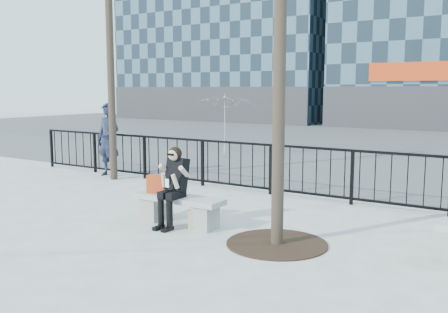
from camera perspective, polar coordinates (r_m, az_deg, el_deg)
The scene contains 10 objects.
ground at distance 8.58m, azimuth -5.17°, elevation -7.72°, with size 120.00×120.00×0.00m, color #9C9C97.
street_surface at distance 22.24m, azimuth 19.11°, elevation 1.46°, with size 60.00×23.00×0.01m, color #474747.
railing at distance 10.94m, azimuth 4.42°, elevation -1.37°, with size 14.00×0.06×1.10m.
tree_grate at distance 7.52m, azimuth 6.06°, elevation -9.87°, with size 1.50×1.50×0.02m, color black.
bench_main at distance 8.50m, azimuth -5.20°, elevation -5.76°, with size 1.65×0.46×0.49m.
seated_woman at distance 8.30m, azimuth -5.91°, elevation -3.50°, with size 0.50×0.64×1.34m.
handbag at distance 8.72m, azimuth -7.50°, elevation -3.13°, with size 0.38×0.18×0.31m, color #AF3615.
shopping_bag at distance 8.19m, azimuth -2.91°, elevation -7.28°, with size 0.34×0.13×0.32m, color #C8B68E.
standing_man at distance 13.40m, azimuth -13.05°, elevation 1.90°, with size 0.70×0.46×1.92m, color black.
vendor_umbrella at distance 16.46m, azimuth 0.06°, elevation 3.53°, with size 2.32×2.37×2.13m, color yellow.
Camera 1 is at (5.06, -6.54, 2.29)m, focal length 40.00 mm.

